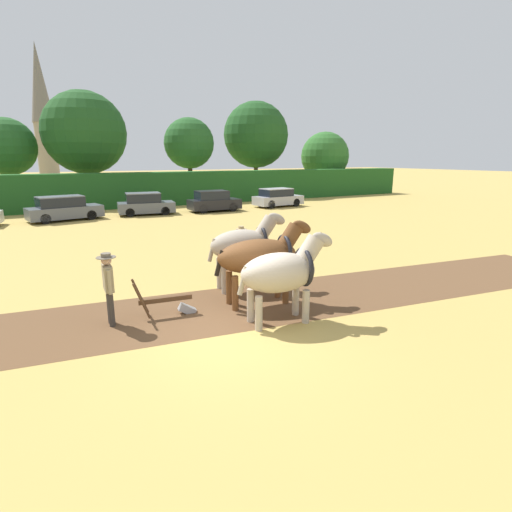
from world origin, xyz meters
The scene contains 19 objects.
ground_plane centered at (0.00, 0.00, 0.00)m, with size 240.00×240.00×0.00m, color tan.
plowed_furrow_strip centered at (-3.63, 2.11, 0.00)m, with size 34.05×3.33×0.01m, color brown.
hedgerow centered at (0.00, 26.19, 1.40)m, with size 64.43×1.97×2.80m, color #1E511E.
tree_center_left centered at (-5.45, 32.20, 4.86)m, with size 4.71×4.71×7.24m.
tree_center centered at (0.55, 30.79, 6.06)m, with size 7.00×7.00×9.57m.
tree_center_right centered at (9.80, 30.32, 5.31)m, with size 4.81×4.81×7.74m.
tree_right centered at (17.55, 31.06, 6.32)m, with size 6.88×6.88×9.77m.
tree_far_right centered at (26.07, 30.00, 4.13)m, with size 5.48×5.48×6.88m.
church_spire centered at (-1.59, 60.72, 10.41)m, with size 3.06×3.06×19.88m.
draft_horse_lead_left centered at (1.35, 0.02, 1.30)m, with size 2.59×1.27×2.29m.
draft_horse_lead_right centered at (1.54, 1.42, 1.37)m, with size 2.91×1.28×2.37m.
draft_horse_trail_left centered at (1.73, 2.82, 1.40)m, with size 2.59×1.23×2.41m.
plow centered at (-0.96, 1.75, 0.32)m, with size 1.62×0.54×1.13m.
farmer_at_plow centered at (-2.43, 1.87, 1.08)m, with size 0.46×0.70×1.81m.
farmer_beside_team centered at (2.61, 4.78, 0.93)m, with size 0.40×0.59×1.61m.
parked_car_center centered at (-2.26, 20.81, 0.76)m, with size 4.73×2.62×1.59m.
parked_car_center_right centered at (3.06, 21.04, 0.75)m, with size 4.07×2.24×1.57m.
parked_car_right centered at (8.06, 20.39, 0.75)m, with size 3.88×1.86×1.57m.
parked_car_far_right centered at (13.90, 20.59, 0.73)m, with size 4.23×2.08×1.52m.
Camera 1 is at (-3.69, -7.86, 4.00)m, focal length 28.00 mm.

